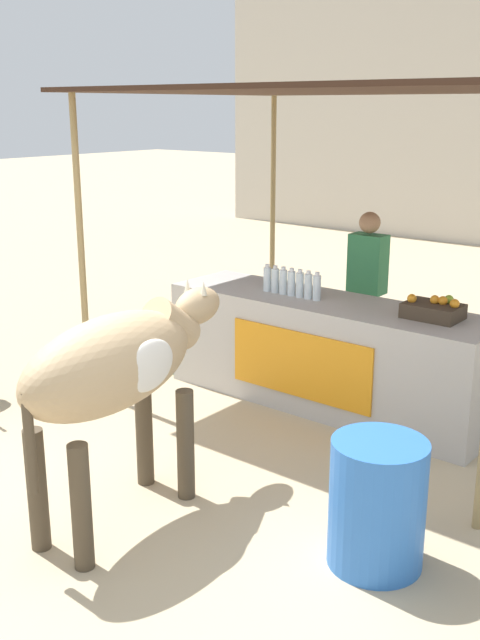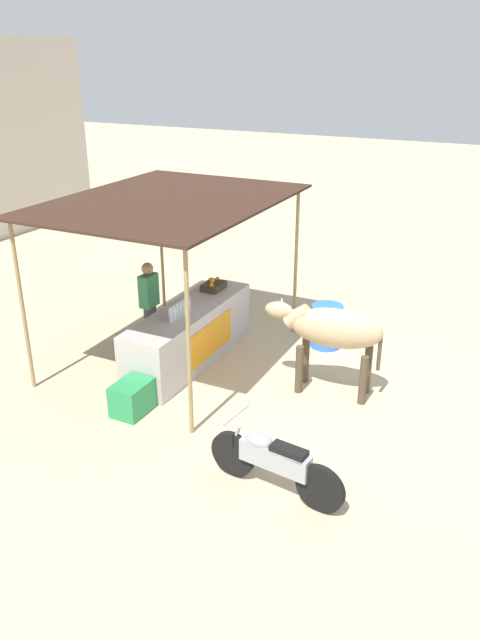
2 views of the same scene
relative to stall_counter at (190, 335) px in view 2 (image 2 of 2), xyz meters
name	(u,v)px [view 2 (image 2 of 2)]	position (x,y,z in m)	size (l,w,h in m)	color
ground_plane	(311,388)	(0.00, -2.20, -0.48)	(60.00, 60.00, 0.00)	tan
stall_counter	(190,335)	(0.00, 0.00, 0.00)	(3.00, 0.82, 0.96)	#B2ADA8
stall_awning	(169,206)	(0.00, 0.30, 2.15)	(4.20, 3.20, 2.74)	#382319
water_bottle_row	(180,310)	(-0.35, -0.05, 0.59)	(0.61, 0.07, 0.25)	silver
fruit_crate	(213,286)	(0.96, 0.06, 0.55)	(0.44, 0.32, 0.18)	#3F3326
vendor_behind_counter	(150,307)	(-0.04, 0.75, 0.37)	(0.34, 0.22, 1.65)	#383842
cooler_box	(132,398)	(-1.82, -0.10, -0.24)	(0.60, 0.44, 0.48)	#268C4C
water_barrel	(327,326)	(1.57, -1.89, -0.09)	(0.56, 0.56, 0.78)	blue
cow	(332,330)	(0.05, -2.46, 0.55)	(0.66, 1.84, 1.44)	tan
motorcycle_parked	(273,461)	(-2.54, -2.65, -0.05)	(0.55, 1.80, 0.90)	black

